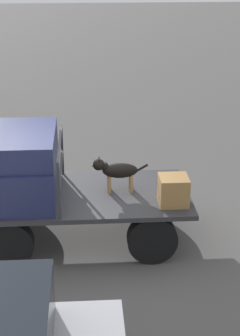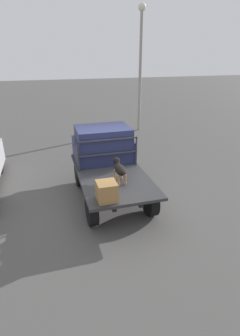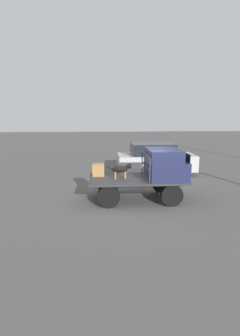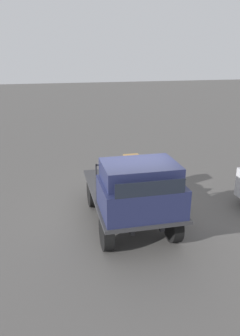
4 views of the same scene
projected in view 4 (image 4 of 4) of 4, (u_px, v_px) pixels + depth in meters
The scene contains 6 objects.
ground_plane at pixel (129, 221), 8.86m from camera, with size 80.00×80.00×0.00m, color #514F4C.
flatbed_truck at pixel (129, 200), 8.65m from camera, with size 3.71×1.94×0.87m.
truck_cab at pixel (140, 189), 7.41m from camera, with size 1.43×1.82×1.12m.
truck_headboard at pixel (132, 174), 8.07m from camera, with size 0.04×1.82×0.93m.
dog at pixel (121, 170), 8.98m from camera, with size 0.98×0.26×0.63m.
cargo_crate at pixel (132, 163), 9.98m from camera, with size 0.47×0.47×0.47m.
Camera 4 is at (7.60, -1.94, 4.37)m, focal length 35.00 mm.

